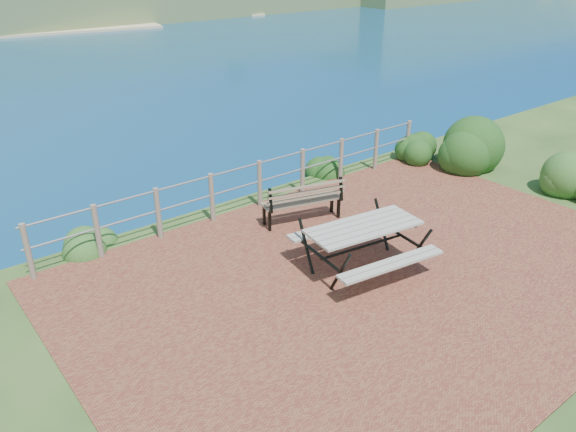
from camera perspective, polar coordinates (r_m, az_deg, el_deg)
name	(u,v)px	position (r m, az deg, el deg)	size (l,w,h in m)	color
ground	(376,272)	(9.63, 8.93, -5.64)	(10.00, 7.00, 0.12)	brown
safety_railing	(260,181)	(11.62, -2.90, 3.56)	(9.40, 0.10, 1.00)	#6B5B4C
picnic_table	(363,242)	(9.42, 7.59, -2.68)	(2.01, 1.66, 0.81)	gray
park_bench	(302,194)	(10.93, 1.42, 2.21)	(1.65, 0.81, 0.90)	brown
shrub_right_front	(469,167)	(14.64, 17.94, 4.72)	(1.58, 1.58, 2.24)	#123B14
shrub_right_back	(573,198)	(13.72, 26.96, 1.67)	(1.17, 1.17, 1.66)	#29501E
shrub_right_edge	(416,159)	(14.86, 12.83, 5.66)	(0.94, 0.94, 1.35)	#123B14
shrub_lip_west	(92,245)	(10.93, -19.29, -2.81)	(0.88, 0.88, 0.67)	#29501E
shrub_lip_east	(330,171)	(13.71, 4.25, 4.54)	(0.87, 0.87, 0.66)	#123B14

